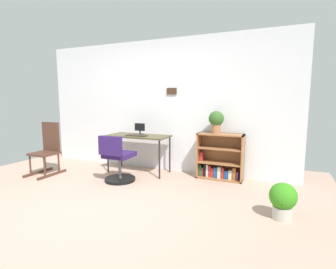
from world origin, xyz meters
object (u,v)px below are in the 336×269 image
(keyboard, at_px, (136,136))
(potted_plant_floor, at_px, (283,199))
(potted_plant_on_shelf, at_px, (216,120))
(office_chair, at_px, (118,162))
(bookshelf_low, at_px, (220,159))
(desk, at_px, (138,138))
(monitor, at_px, (140,129))
(rocking_chair, at_px, (47,148))

(keyboard, xyz_separation_m, potted_plant_floor, (2.49, -0.92, -0.49))
(potted_plant_on_shelf, bearing_deg, office_chair, -150.52)
(keyboard, distance_m, bookshelf_low, 1.57)
(potted_plant_on_shelf, bearing_deg, potted_plant_floor, -48.38)
(potted_plant_on_shelf, bearing_deg, desk, -172.87)
(bookshelf_low, bearing_deg, keyboard, -166.55)
(desk, xyz_separation_m, monitor, (0.00, 0.05, 0.16))
(rocking_chair, bearing_deg, desk, 26.60)
(keyboard, bearing_deg, office_chair, -96.65)
(monitor, height_order, rocking_chair, rocking_chair)
(office_chair, xyz_separation_m, potted_plant_floor, (2.55, -0.39, -0.11))
(office_chair, relative_size, potted_plant_on_shelf, 2.07)
(keyboard, bearing_deg, bookshelf_low, 13.45)
(keyboard, xyz_separation_m, office_chair, (-0.06, -0.53, -0.38))
(keyboard, height_order, potted_plant_floor, keyboard)
(rocking_chair, relative_size, bookshelf_low, 1.20)
(office_chair, bearing_deg, desk, 87.09)
(monitor, bearing_deg, potted_plant_floor, -23.47)
(keyboard, distance_m, potted_plant_on_shelf, 1.47)
(bookshelf_low, relative_size, potted_plant_floor, 1.86)
(bookshelf_low, height_order, potted_plant_floor, bookshelf_low)
(desk, distance_m, potted_plant_on_shelf, 1.49)
(bookshelf_low, relative_size, potted_plant_on_shelf, 2.07)
(potted_plant_floor, bearing_deg, office_chair, 171.36)
(desk, bearing_deg, monitor, 88.20)
(monitor, xyz_separation_m, rocking_chair, (-1.52, -0.81, -0.34))
(potted_plant_on_shelf, bearing_deg, monitor, -175.00)
(potted_plant_floor, bearing_deg, monitor, 156.53)
(desk, relative_size, office_chair, 1.46)
(potted_plant_on_shelf, distance_m, potted_plant_floor, 1.81)
(potted_plant_on_shelf, relative_size, potted_plant_floor, 0.90)
(office_chair, relative_size, bookshelf_low, 1.00)
(monitor, relative_size, rocking_chair, 0.23)
(monitor, height_order, keyboard, monitor)
(desk, relative_size, bookshelf_low, 1.46)
(desk, distance_m, office_chair, 0.72)
(office_chair, xyz_separation_m, rocking_chair, (-1.49, -0.11, 0.13))
(monitor, height_order, office_chair, monitor)
(keyboard, relative_size, potted_plant_floor, 0.93)
(keyboard, bearing_deg, desk, 103.13)
(desk, relative_size, potted_plant_floor, 2.71)
(desk, height_order, potted_plant_on_shelf, potted_plant_on_shelf)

